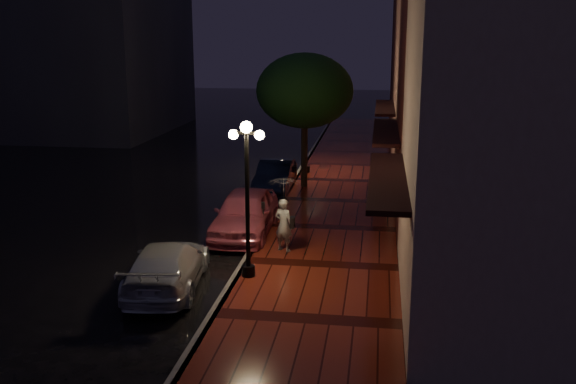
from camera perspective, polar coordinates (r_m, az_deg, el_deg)
The scene contains 15 objects.
ground at distance 22.73m, azimuth -1.85°, elevation -3.24°, with size 120.00×120.00×0.00m, color black.
sidewalk at distance 22.44m, azimuth 3.82°, elevation -3.29°, with size 4.50×60.00×0.15m, color #4A140D.
curb at distance 22.71m, azimuth -1.85°, elevation -3.06°, with size 0.25×60.00×0.15m, color #595451.
storefront_near at distance 15.91m, azimuth 19.68°, elevation 4.30°, with size 5.00×8.00×8.50m, color gray.
storefront_mid at distance 23.65m, azimuth 16.18°, elevation 10.45°, with size 5.00×8.00×11.00m, color #511914.
storefront_far at distance 31.64m, azimuth 14.12°, elevation 9.47°, with size 5.00×8.00×9.00m, color #8C5951.
storefront_extra at distance 41.56m, azimuth 12.80°, elevation 11.16°, with size 5.00×12.00×10.00m, color #511914.
streetlamp_near at distance 17.25m, azimuth -3.65°, elevation 0.16°, with size 0.96×0.36×4.31m.
streetlamp_far at distance 30.87m, azimuth 1.66°, elevation 6.23°, with size 0.96×0.36×4.31m.
street_tree at distance 27.68m, azimuth 1.51°, elevation 8.78°, with size 4.16×4.16×5.80m.
pink_car at distance 21.76m, azimuth -3.84°, elevation -1.89°, with size 1.86×4.62×1.57m, color #C04F64.
navy_car at distance 27.87m, azimuth -1.14°, elevation 1.39°, with size 1.43×4.09×1.35m, color black.
silver_car at distance 17.56m, azimuth -10.70°, elevation -6.48°, with size 1.80×4.43×1.29m, color #A5A5AC.
woman_with_umbrella at distance 19.52m, azimuth -0.38°, elevation -0.96°, with size 0.97×0.98×2.32m.
parking_meter at distance 20.96m, azimuth -2.22°, elevation -2.18°, with size 0.12×0.10×1.23m.
Camera 1 is at (3.81, -21.40, 6.65)m, focal length 40.00 mm.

